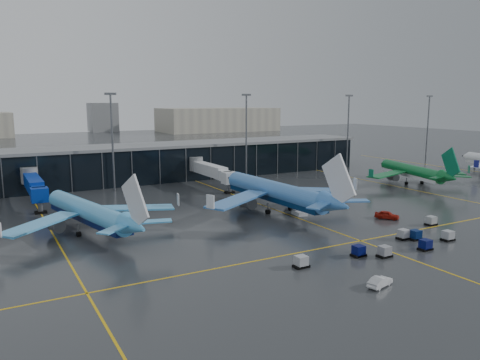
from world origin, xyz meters
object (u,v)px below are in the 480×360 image
mobile_airstair (300,211)px  service_van_white (380,282)px  airliner_klm_near (274,180)px  airliner_aer_lingus (412,164)px  baggage_carts (399,241)px  service_van_red (387,215)px  airliner_arkefly (87,199)px

mobile_airstair → service_van_white: mobile_airstair is taller
airliner_klm_near → service_van_white: bearing=-107.1°
airliner_klm_near → airliner_aer_lingus: size_ratio=1.20×
airliner_aer_lingus → baggage_carts: bearing=-125.0°
airliner_aer_lingus → baggage_carts: airliner_aer_lingus is taller
mobile_airstair → service_van_red: 17.40m
airliner_aer_lingus → service_van_red: size_ratio=7.71×
service_van_white → airliner_klm_near: bearing=-30.2°
baggage_carts → service_van_red: bearing=49.6°
airliner_aer_lingus → airliner_arkefly: bearing=-160.1°
mobile_airstair → service_van_white: bearing=-102.6°
airliner_klm_near → baggage_carts: bearing=-84.6°
service_van_white → service_van_red: bearing=-62.8°
airliner_arkefly → service_van_white: (27.17, -44.38, -5.27)m
airliner_arkefly → service_van_white: size_ratio=9.43×
airliner_arkefly → service_van_red: 57.98m
airliner_arkefly → mobile_airstair: airliner_arkefly is taller
airliner_klm_near → airliner_aer_lingus: airliner_klm_near is taller
airliner_arkefly → airliner_aer_lingus: 91.89m
airliner_arkefly → baggage_carts: 54.40m
airliner_arkefly → airliner_klm_near: size_ratio=0.88×
airliner_klm_near → baggage_carts: (4.03, -31.13, -5.97)m
airliner_arkefly → service_van_white: airliner_arkefly is taller
airliner_arkefly → mobile_airstair: (41.02, -8.47, -5.17)m
mobile_airstair → service_van_red: size_ratio=0.73×
baggage_carts → service_van_red: baggage_carts is taller
mobile_airstair → service_van_white: (-13.85, -35.92, -0.09)m
airliner_klm_near → airliner_aer_lingus: 53.91m
airliner_klm_near → service_van_red: size_ratio=9.21×
airliner_aer_lingus → mobile_airstair: size_ratio=10.49×
airliner_arkefly → baggage_carts: (42.56, -33.48, -5.18)m
airliner_arkefly → airliner_klm_near: bearing=-16.1°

